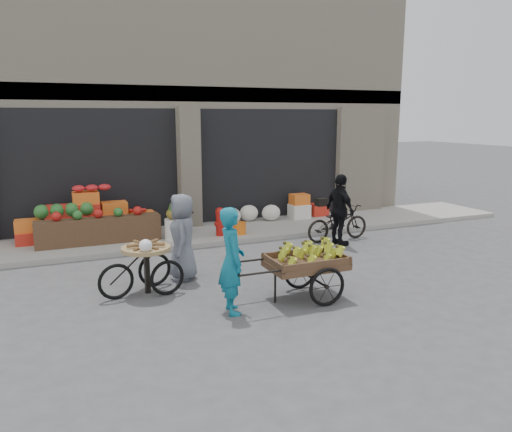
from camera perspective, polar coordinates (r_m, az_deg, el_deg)
name	(u,v)px	position (r m, az deg, el deg)	size (l,w,h in m)	color
ground	(266,286)	(9.15, 1.15, -8.00)	(80.00, 80.00, 0.00)	#424244
sidewalk	(200,234)	(12.83, -6.40, -2.09)	(18.00, 2.20, 0.12)	gray
building	(161,105)	(16.29, -10.78, 12.38)	(14.00, 6.45, 7.00)	beige
fruit_display	(96,216)	(12.51, -17.79, -0.05)	(3.10, 1.12, 1.24)	red
pineapple_bin	(176,229)	(12.09, -9.15, -1.49)	(0.52, 0.52, 0.50)	silver
fire_hydrant	(220,220)	(12.32, -4.15, -0.50)	(0.22, 0.22, 0.71)	#A5140F
orange_bucket	(240,228)	(12.49, -1.89, -1.40)	(0.32, 0.32, 0.30)	orange
right_bay_goods	(282,210)	(14.24, 2.97, 0.74)	(3.35, 0.60, 0.70)	silver
seated_person	(185,215)	(12.72, -8.10, 0.17)	(0.45, 0.35, 0.93)	black
banana_cart	(303,261)	(8.38, 5.45, -5.09)	(2.19, 0.97, 0.91)	brown
vendor_woman	(232,261)	(7.73, -2.79, -5.11)	(0.61, 0.40, 1.68)	#10677F
tricycle_cart	(146,262)	(8.83, -12.44, -5.13)	(1.46, 0.98, 0.95)	#9E7F51
vendor_grey	(182,237)	(9.42, -8.41, -2.38)	(0.80, 0.52, 1.63)	slate
bicycle	(338,223)	(12.44, 9.31, -0.75)	(0.60, 1.72, 0.90)	black
cyclist	(340,210)	(11.93, 9.58, 0.67)	(1.00, 0.41, 1.70)	black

